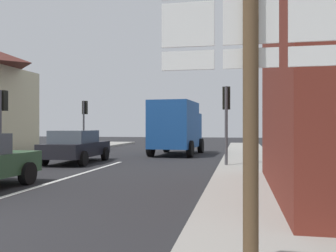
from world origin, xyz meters
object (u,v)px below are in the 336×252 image
traffic_light_near_left (2,109)px  traffic_light_near_right (226,108)px  traffic_light_far_left (85,114)px  sedan_far (76,146)px  route_sign_post (251,88)px  delivery_truck (176,126)px

traffic_light_near_left → traffic_light_near_right: traffic_light_near_left is taller
traffic_light_near_right → traffic_light_far_left: traffic_light_far_left is taller
sedan_far → traffic_light_far_left: (-3.06, 7.74, 1.74)m
route_sign_post → traffic_light_near_left: traffic_light_near_left is taller
traffic_light_near_right → traffic_light_far_left: size_ratio=0.96×
delivery_truck → traffic_light_near_left: 9.29m
delivery_truck → traffic_light_near_right: bearing=-63.3°
route_sign_post → traffic_light_far_left: bearing=118.0°
delivery_truck → traffic_light_near_left: size_ratio=1.58×
delivery_truck → traffic_light_near_right: size_ratio=1.59×
sedan_far → traffic_light_near_right: (6.73, -0.67, 1.63)m
traffic_light_near_left → delivery_truck: bearing=43.5°
traffic_light_near_right → sedan_far: bearing=174.3°
traffic_light_near_left → traffic_light_near_right: 9.79m
delivery_truck → traffic_light_near_right: traffic_light_near_right is taller
delivery_truck → traffic_light_far_left: 7.14m
route_sign_post → traffic_light_near_left: 15.12m
sedan_far → traffic_light_near_right: traffic_light_near_right is taller
traffic_light_near_right → traffic_light_far_left: (-9.79, 8.41, 0.11)m
traffic_light_near_right → traffic_light_near_left: bearing=-178.5°
sedan_far → delivery_truck: (3.66, 5.45, 0.89)m
traffic_light_near_left → traffic_light_far_left: traffic_light_far_left is taller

